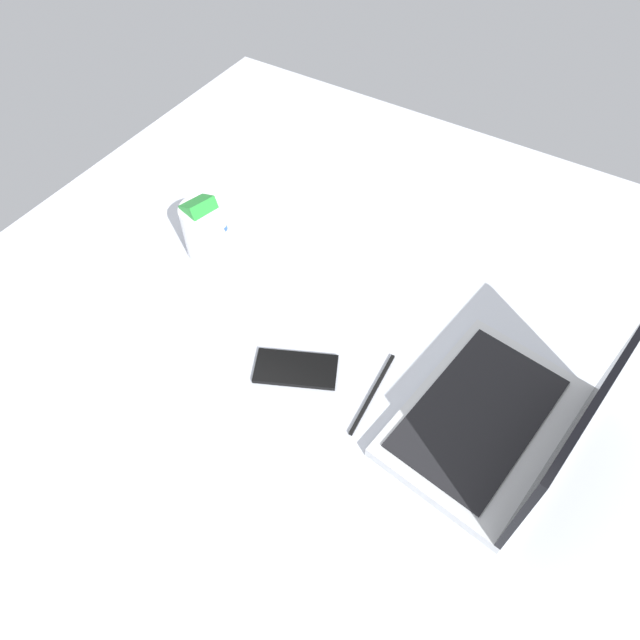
# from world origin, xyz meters

# --- Properties ---
(bed_mattress) EXTENTS (1.80, 1.40, 0.18)m
(bed_mattress) POSITION_xyz_m (0.00, 0.00, 0.09)
(bed_mattress) COLOR #B7BCC6
(bed_mattress) RESTS_ON ground
(laptop) EXTENTS (0.36, 0.28, 0.23)m
(laptop) POSITION_xyz_m (-0.14, 0.36, 0.22)
(laptop) COLOR #B7BABC
(laptop) RESTS_ON bed_mattress
(snack_cup) EXTENTS (0.09, 0.09, 0.13)m
(snack_cup) POSITION_xyz_m (-0.23, -0.29, 0.24)
(snack_cup) COLOR silver
(snack_cup) RESTS_ON bed_mattress
(cell_phone) EXTENTS (0.12, 0.16, 0.01)m
(cell_phone) POSITION_xyz_m (-0.07, 0.01, 0.18)
(cell_phone) COLOR black
(cell_phone) RESTS_ON bed_mattress
(charger_cable) EXTENTS (0.17, 0.02, 0.01)m
(charger_cable) POSITION_xyz_m (-0.10, 0.15, 0.18)
(charger_cable) COLOR black
(charger_cable) RESTS_ON bed_mattress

